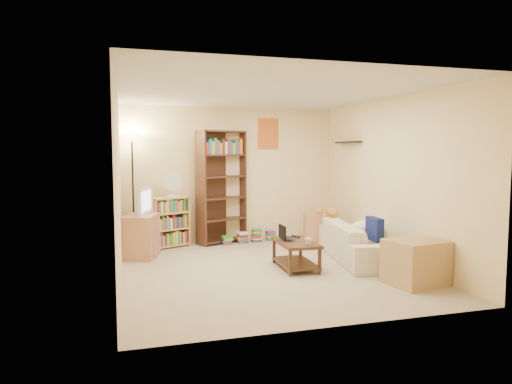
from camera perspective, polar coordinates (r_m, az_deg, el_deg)
room at (r=6.42m, az=1.35°, el=4.57°), size 4.50×4.54×2.52m
sofa at (r=7.31m, az=12.67°, el=-6.03°), size 2.24×1.45×0.58m
navy_pillow at (r=6.90m, az=14.59°, el=-4.51°), size 0.14×0.39×0.34m
cream_blanket at (r=7.36m, az=13.64°, el=-4.34°), size 0.53×0.38×0.23m
tabby_cat at (r=7.89m, az=9.21°, el=-2.46°), size 0.46×0.22×0.16m
coffee_table at (r=6.63m, az=4.99°, el=-7.37°), size 0.53×0.91×0.40m
laptop at (r=6.72m, az=4.36°, el=-5.83°), size 0.34×0.22×0.03m
laptop_screen at (r=6.66m, az=3.31°, el=-4.99°), size 0.02×0.30×0.20m
mug at (r=6.35m, az=6.54°, el=-6.16°), size 0.14×0.14×0.10m
tv_remote at (r=6.91m, az=4.98°, el=-5.56°), size 0.09×0.17×0.02m
tv_stand at (r=7.48m, az=-14.16°, el=-5.40°), size 0.63×0.74×0.68m
television at (r=7.41m, az=-14.25°, el=-1.16°), size 0.81×0.53×0.43m
tall_bookshelf at (r=8.37m, az=-4.33°, el=0.99°), size 0.97×0.66×2.06m
short_bookshelf at (r=8.17m, az=-10.77°, el=-3.73°), size 0.74×0.54×0.89m
desk_fan at (r=8.05m, az=-10.47°, el=1.00°), size 0.32×0.18×0.44m
floor_lamp at (r=8.18m, az=-15.22°, el=4.28°), size 0.34×0.34×2.00m
side_table at (r=8.41m, az=7.76°, el=-4.55°), size 0.61×0.61×0.56m
end_cabinet at (r=6.17m, az=19.35°, el=-8.28°), size 0.77×0.68×0.57m
book_stacks at (r=8.52m, az=-0.71°, el=-5.63°), size 1.08×0.33×0.24m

